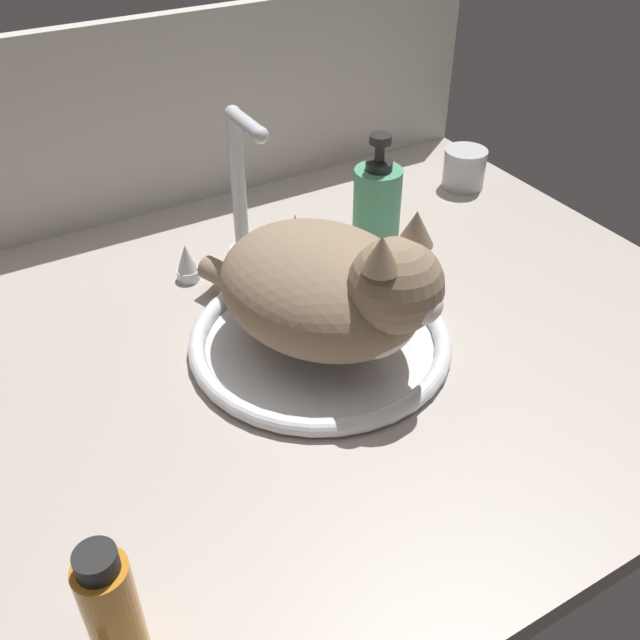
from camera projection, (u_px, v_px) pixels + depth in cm
name	position (u px, v px, depth cm)	size (l,w,h in cm)	color
countertop	(304.00, 353.00, 89.82)	(109.71, 83.62, 3.00)	#ADA399
backsplash_wall	(167.00, 125.00, 110.38)	(109.71, 2.40, 32.55)	beige
sink_basin	(320.00, 340.00, 88.08)	(32.38, 32.38, 2.12)	white
faucet	(242.00, 209.00, 97.74)	(20.30, 10.86, 23.42)	silver
cat	(333.00, 289.00, 81.96)	(28.61, 34.55, 18.89)	#8C755B
metal_jar	(464.00, 168.00, 120.98)	(7.21, 7.21, 6.64)	#B2B5BA
soap_pump_bottle	(377.00, 210.00, 101.70)	(6.80, 6.80, 18.31)	#4C9E70
amber_bottle	(112.00, 609.00, 53.89)	(4.25, 4.25, 13.21)	#C67A23
toothbrush	(372.00, 184.00, 122.22)	(12.43, 14.33, 1.70)	#D83359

